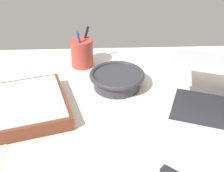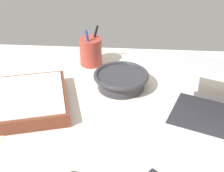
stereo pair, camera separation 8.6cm
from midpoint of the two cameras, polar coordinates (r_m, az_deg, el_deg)
name	(u,v)px [view 2 (the right image)]	position (r cm, az deg, el deg)	size (l,w,h in cm)	color
desk_top	(117,134)	(82.60, 3.91, -8.87)	(140.00, 100.00, 2.00)	beige
bowl	(122,79)	(97.84, 4.32, 1.15)	(17.38, 17.38, 4.99)	#2D2D33
pen_cup	(91,51)	(110.20, -1.66, 6.28)	(7.74, 7.74, 14.14)	#9E382D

